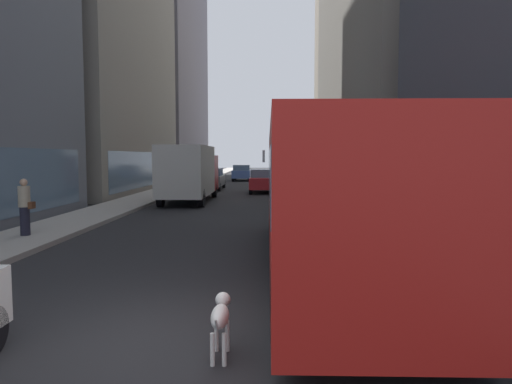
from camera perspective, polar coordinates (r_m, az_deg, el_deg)
ground_plane at (r=41.19m, az=-0.58°, el=0.96°), size 120.00×120.00×0.00m
sidewalk_left at (r=41.78m, az=-8.42°, el=1.06°), size 2.40×110.00×0.15m
sidewalk_right at (r=41.37m, az=7.33°, el=1.04°), size 2.40×110.00×0.15m
building_left_far at (r=58.68m, az=-12.32°, el=17.60°), size 9.57×21.79×31.95m
building_right_mid at (r=32.87m, az=20.96°, el=17.90°), size 11.93×23.26×20.64m
building_right_far at (r=53.24m, az=13.23°, el=15.59°), size 9.18×16.16×25.82m
transit_bus at (r=10.35m, az=8.77°, el=0.39°), size 2.78×11.53×3.05m
car_red_coupe at (r=31.86m, az=0.97°, el=1.42°), size 1.89×4.53×1.62m
car_blue_hatchback at (r=47.39m, az=-1.76°, el=2.41°), size 1.80×4.35×1.62m
car_grey_wagon at (r=34.73m, az=-5.60°, el=1.65°), size 1.80×4.40×1.62m
box_truck at (r=25.48m, az=-8.21°, el=2.52°), size 2.30×7.50×3.05m
dalmatian_dog at (r=5.96m, az=-4.41°, el=-15.04°), size 0.22×0.96×0.72m
pedestrian_with_handbag at (r=15.31m, az=-26.69°, el=-1.61°), size 0.45×0.34×1.69m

